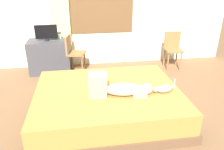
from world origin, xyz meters
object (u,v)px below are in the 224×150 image
at_px(desk, 50,56).
at_px(tv_monitor, 46,33).
at_px(cup, 60,36).
at_px(chair_by_desk, 73,51).
at_px(cat, 164,89).
at_px(chair_spare, 173,47).
at_px(person_lying, 117,88).
at_px(bed, 108,103).

xyz_separation_m(desk, tv_monitor, (-0.01, -0.00, 0.55)).
xyz_separation_m(cup, chair_by_desk, (0.29, -0.29, -0.28)).
height_order(cat, chair_by_desk, chair_by_desk).
relative_size(cat, cup, 4.11).
xyz_separation_m(desk, chair_by_desk, (0.54, -0.13, 0.14)).
height_order(tv_monitor, chair_spare, tv_monitor).
height_order(person_lying, cat, person_lying).
xyz_separation_m(bed, cat, (0.81, -0.23, 0.30)).
height_order(cat, desk, desk).
distance_m(desk, cup, 0.51).
distance_m(cup, chair_by_desk, 0.49).
bearing_deg(desk, person_lying, -60.85).
bearing_deg(tv_monitor, cat, -49.10).
xyz_separation_m(person_lying, desk, (-1.19, 2.14, -0.20)).
bearing_deg(chair_spare, cup, 172.68).
relative_size(bed, chair_spare, 2.63).
xyz_separation_m(bed, tv_monitor, (-1.09, 1.97, 0.70)).
relative_size(person_lying, cat, 2.64).
xyz_separation_m(cat, chair_spare, (1.00, 2.01, -0.02)).
height_order(cat, chair_spare, chair_spare).
distance_m(cat, chair_spare, 2.25).
distance_m(person_lying, chair_spare, 2.59).
bearing_deg(cat, chair_spare, 63.66).
bearing_deg(cup, tv_monitor, -148.81).
height_order(person_lying, cup, cup).
distance_m(person_lying, chair_by_desk, 2.12).
distance_m(bed, cup, 2.35).
height_order(desk, chair_by_desk, chair_by_desk).
bearing_deg(chair_spare, tv_monitor, 176.48).
bearing_deg(cup, cat, -55.20).
relative_size(desk, chair_spare, 1.05).
xyz_separation_m(tv_monitor, cup, (0.26, 0.16, -0.14)).
xyz_separation_m(bed, chair_by_desk, (-0.53, 1.84, 0.28)).
bearing_deg(chair_by_desk, desk, 166.62).
distance_m(cat, cup, 2.88).
relative_size(cup, chair_by_desk, 0.10).
height_order(tv_monitor, cup, tv_monitor).
distance_m(bed, cat, 0.89).
bearing_deg(bed, desk, 118.61).
bearing_deg(bed, cup, 111.17).
distance_m(tv_monitor, cup, 0.34).
distance_m(chair_by_desk, chair_spare, 2.34).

